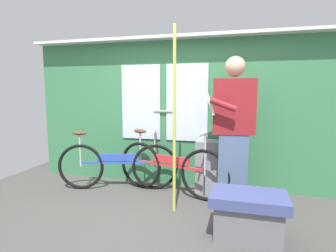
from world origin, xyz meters
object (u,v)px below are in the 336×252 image
object	(u,v)px
bench_seat_corner	(248,215)
trash_bin_by_wall	(208,166)
bicycle_leaning_behind	(170,168)
handrail_pole	(174,121)
passenger_reading_newspaper	(233,128)
bicycle_near_door	(117,165)

from	to	relation	value
bench_seat_corner	trash_bin_by_wall	bearing A→B (deg)	114.04
bicycle_leaning_behind	handrail_pole	xyz separation A→B (m)	(0.19, -0.51, 0.69)
passenger_reading_newspaper	bench_seat_corner	world-z (taller)	passenger_reading_newspaper
passenger_reading_newspaper	bench_seat_corner	distance (m)	1.09
bench_seat_corner	bicycle_near_door	bearing A→B (deg)	152.85
passenger_reading_newspaper	bicycle_near_door	bearing A→B (deg)	-10.51
handrail_pole	bench_seat_corner	xyz separation A→B (m)	(0.81, -0.42, -0.81)
bicycle_leaning_behind	passenger_reading_newspaper	distance (m)	1.01
passenger_reading_newspaper	bicycle_leaning_behind	bearing A→B (deg)	-15.34
handrail_pole	bench_seat_corner	distance (m)	1.22
handrail_pole	trash_bin_by_wall	bearing A→B (deg)	67.60
bicycle_near_door	bicycle_leaning_behind	bearing A→B (deg)	-13.07
bench_seat_corner	bicycle_leaning_behind	bearing A→B (deg)	137.08
bicycle_near_door	handrail_pole	size ratio (longest dim) A/B	0.79
bicycle_leaning_behind	handrail_pole	size ratio (longest dim) A/B	0.77
bicycle_leaning_behind	handrail_pole	world-z (taller)	handrail_pole
trash_bin_by_wall	bicycle_near_door	bearing A→B (deg)	-169.09
bench_seat_corner	passenger_reading_newspaper	bearing A→B (deg)	103.11
bicycle_near_door	trash_bin_by_wall	size ratio (longest dim) A/B	2.30
trash_bin_by_wall	passenger_reading_newspaper	bearing A→B (deg)	-46.17
bicycle_near_door	handrail_pole	bearing A→B (deg)	-41.91
bicycle_leaning_behind	bench_seat_corner	distance (m)	1.37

